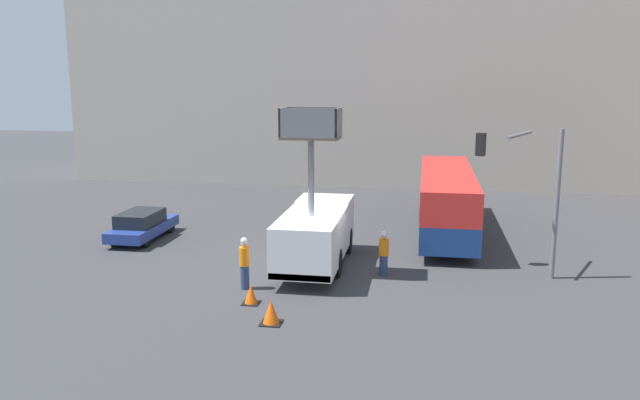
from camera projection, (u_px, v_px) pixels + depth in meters
name	position (u px, v px, depth m)	size (l,w,h in m)	color
ground_plane	(323.00, 273.00, 24.43)	(120.00, 120.00, 0.00)	#38383A
building_backdrop_far	(377.00, 43.00, 46.22)	(44.00, 10.00, 20.23)	#BCB2A3
utility_truck	(316.00, 230.00, 24.94)	(2.29, 6.81, 6.44)	white
city_bus	(446.00, 196.00, 30.61)	(2.49, 12.11, 3.07)	navy
traffic_light_pole	(528.00, 176.00, 23.70)	(3.07, 2.82, 5.71)	slate
road_worker_near_truck	(245.00, 263.00, 22.46)	(0.38, 0.38, 1.92)	navy
road_worker_directing	(384.00, 253.00, 24.02)	(0.38, 0.38, 1.77)	navy
traffic_cone_near_truck	(251.00, 295.00, 21.09)	(0.58, 0.58, 0.66)	black
traffic_cone_mid_road	(271.00, 312.00, 19.36)	(0.67, 0.67, 0.76)	black
parked_car_curbside	(142.00, 225.00, 29.46)	(1.78, 4.48, 1.37)	navy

